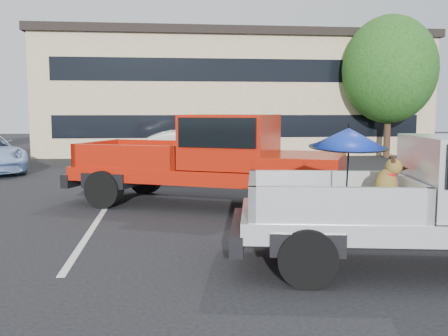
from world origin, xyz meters
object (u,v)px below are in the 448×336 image
at_px(tree_right, 389,70).
at_px(red_pickup, 223,156).
at_px(tree_back, 288,76).
at_px(silver_sedan, 199,154).

xyz_separation_m(tree_right, red_pickup, (-9.27, -11.68, -3.03)).
distance_m(tree_right, tree_back, 8.55).
relative_size(tree_back, silver_sedan, 1.46).
bearing_deg(red_pickup, tree_back, 96.42).
distance_m(tree_back, silver_sedan, 16.51).
height_order(tree_back, silver_sedan, tree_back).
height_order(tree_back, red_pickup, tree_back).
height_order(tree_right, silver_sedan, tree_right).
distance_m(tree_back, red_pickup, 20.90).
bearing_deg(red_pickup, silver_sedan, 117.32).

